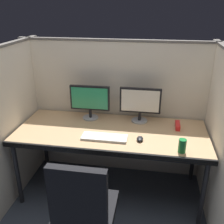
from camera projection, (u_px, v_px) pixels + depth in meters
ground_plane at (106, 209)px, 2.62m from camera, size 8.00×8.00×0.00m
cubicle_partition_rear at (118, 109)px, 2.99m from camera, size 2.21×0.06×1.57m
cubicle_partition_left at (13, 123)px, 2.64m from camera, size 0.06×1.41×1.57m
cubicle_partition_right at (218, 139)px, 2.34m from camera, size 0.06×1.41×1.57m
desk at (111, 135)px, 2.61m from camera, size 1.90×0.80×0.74m
office_chair at (85, 224)px, 1.98m from camera, size 0.52×0.52×0.97m
monitor_left at (90, 100)px, 2.79m from camera, size 0.43×0.17×0.37m
monitor_right at (140, 103)px, 2.72m from camera, size 0.43×0.17×0.37m
keyboard_main at (104, 137)px, 2.45m from camera, size 0.43×0.15×0.02m
computer_mouse at (140, 139)px, 2.41m from camera, size 0.06×0.10×0.04m
red_stapler at (178, 126)px, 2.64m from camera, size 0.04×0.15×0.06m
soda_can at (182, 146)px, 2.20m from camera, size 0.07×0.07×0.12m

